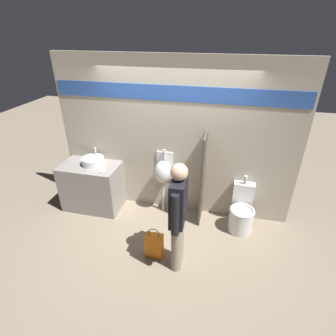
# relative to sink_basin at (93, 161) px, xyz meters

# --- Properties ---
(ground_plane) EXTENTS (16.00, 16.00, 0.00)m
(ground_plane) POSITION_rel_sink_basin_xyz_m (1.40, -0.32, -0.94)
(ground_plane) COLOR gray
(display_wall) EXTENTS (4.04, 0.07, 2.70)m
(display_wall) POSITION_rel_sink_basin_xyz_m (1.40, 0.28, 0.43)
(display_wall) COLOR #B2A893
(display_wall) RESTS_ON ground_plane
(sink_counter) EXTENTS (1.04, 0.62, 0.87)m
(sink_counter) POSITION_rel_sink_basin_xyz_m (-0.05, -0.06, -0.50)
(sink_counter) COLOR gray
(sink_counter) RESTS_ON ground_plane
(sink_basin) EXTENTS (0.39, 0.39, 0.27)m
(sink_basin) POSITION_rel_sink_basin_xyz_m (0.00, 0.00, 0.00)
(sink_basin) COLOR silver
(sink_basin) RESTS_ON sink_counter
(cell_phone) EXTENTS (0.07, 0.14, 0.01)m
(cell_phone) POSITION_rel_sink_basin_xyz_m (0.26, -0.19, -0.06)
(cell_phone) COLOR #B7B7BC
(cell_phone) RESTS_ON sink_counter
(divider_near_counter) EXTENTS (0.03, 0.43, 1.59)m
(divider_near_counter) POSITION_rel_sink_basin_xyz_m (1.95, 0.03, -0.14)
(divider_near_counter) COLOR #4C4238
(divider_near_counter) RESTS_ON ground_plane
(urinal_near_counter) EXTENTS (0.30, 0.30, 1.20)m
(urinal_near_counter) POSITION_rel_sink_basin_xyz_m (1.26, 0.11, -0.12)
(urinal_near_counter) COLOR silver
(urinal_near_counter) RESTS_ON ground_plane
(toilet) EXTENTS (0.40, 0.57, 0.90)m
(toilet) POSITION_rel_sink_basin_xyz_m (2.64, -0.07, -0.63)
(toilet) COLOR silver
(toilet) RESTS_ON ground_plane
(person_in_vest) EXTENTS (0.21, 0.57, 1.63)m
(person_in_vest) POSITION_rel_sink_basin_xyz_m (1.76, -1.07, -0.04)
(person_in_vest) COLOR gray
(person_in_vest) RESTS_ON ground_plane
(shopping_bag) EXTENTS (0.26, 0.14, 0.51)m
(shopping_bag) POSITION_rel_sink_basin_xyz_m (1.39, -1.00, -0.74)
(shopping_bag) COLOR orange
(shopping_bag) RESTS_ON ground_plane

